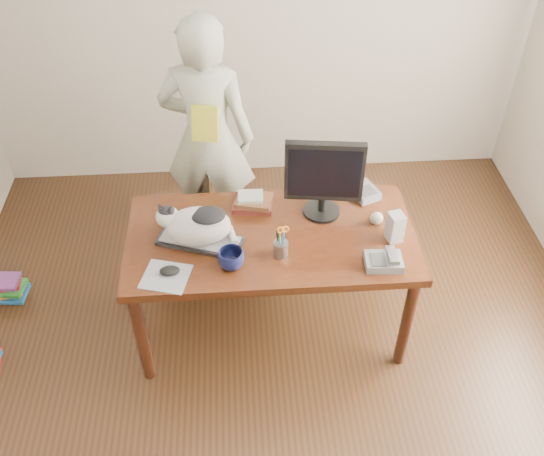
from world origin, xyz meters
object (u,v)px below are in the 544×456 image
Objects in this scene: coffee_mug at (231,259)px; calculator at (364,192)px; book_pile_b at (6,288)px; mouse at (170,271)px; keyboard at (200,241)px; person at (208,138)px; desk at (270,245)px; pen_cup at (281,247)px; book_stack at (253,202)px; speaker at (395,227)px; cat at (196,224)px; monitor at (324,176)px; phone at (384,261)px; baseball at (377,218)px.

calculator is (0.80, 0.54, -0.03)m from coffee_mug.
mouse is at bearing -27.24° from book_pile_b.
keyboard is at bearing -15.94° from book_pile_b.
coffee_mug is 0.08× the size of person.
pen_cup reaches higher than desk.
book_stack is at bearing 124.48° from person.
book_pile_b is (-2.39, 0.42, -0.76)m from speaker.
cat is 3.74× the size of mouse.
calculator is 0.82× the size of book_pile_b.
mouse is 0.46× the size of book_pile_b.
keyboard is 4.09× the size of mouse.
keyboard is 0.76m from monitor.
pen_cup is at bearing -15.98° from book_pile_b.
phone is at bearing -129.02° from speaker.
phone is 0.94× the size of calculator.
speaker is at bearing 23.82° from mouse.
mouse is at bearing -101.69° from cat.
person reaches higher than phone.
speaker is 0.82m from book_stack.
keyboard is at bearing 98.72° from person.
book_pile_b is at bearing -178.09° from monitor.
phone is at bearing -50.19° from monitor.
keyboard is (-0.39, -0.11, 0.16)m from desk.
coffee_mug is (-0.52, -0.39, -0.22)m from monitor.
cat is 6.08× the size of baseball.
baseball is at bearing 19.07° from coffee_mug.
person is (0.19, 1.12, 0.06)m from mouse.
keyboard is 1.03m from calculator.
coffee_mug is 0.90m from speaker.
coffee_mug is (-0.22, -0.30, 0.20)m from desk.
pen_cup is 1.09m from person.
book_pile_b is (-2.30, 0.03, -0.70)m from calculator.
person reaches higher than desk.
pen_cup is at bearing -160.57° from calculator.
pen_cup reaches higher than coffee_mug.
monitor is 2.41× the size of pen_cup.
phone is (0.96, -0.24, 0.02)m from keyboard.
keyboard is 1.90× the size of book_pile_b.
pen_cup is at bearing -63.17° from book_stack.
baseball is 0.71m from book_stack.
pen_cup is (0.43, -0.12, 0.04)m from keyboard.
person is (-0.95, 0.80, 0.05)m from baseball.
speaker is (1.07, -0.05, -0.04)m from cat.
keyboard is at bearing 177.88° from calculator.
mouse is (-0.15, -0.23, 0.01)m from keyboard.
person is (0.05, 0.89, -0.04)m from cat.
keyboard is 0.45m from pen_cup.
desk is 0.69m from phone.
phone is at bearing 5.33° from cat.
calculator is at bearing 36.54° from monitor.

